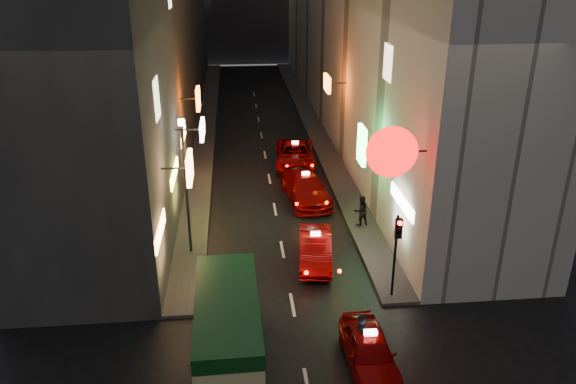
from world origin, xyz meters
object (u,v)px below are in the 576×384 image
object	(u,v)px
pedestrian_crossing	(362,334)
traffic_light	(397,240)
taxi_near	(369,349)
minibus	(228,322)
lamp_post	(186,179)

from	to	relation	value
pedestrian_crossing	traffic_light	bearing A→B (deg)	-41.25
taxi_near	traffic_light	world-z (taller)	traffic_light
minibus	taxi_near	bearing A→B (deg)	-9.11
lamp_post	minibus	bearing A→B (deg)	-77.14
minibus	lamp_post	world-z (taller)	lamp_post
taxi_near	pedestrian_crossing	xyz separation A→B (m)	(-0.17, 0.39, 0.28)
minibus	taxi_near	distance (m)	4.74
traffic_light	lamp_post	world-z (taller)	lamp_post
pedestrian_crossing	traffic_light	world-z (taller)	traffic_light
lamp_post	pedestrian_crossing	bearing A→B (deg)	-52.19
minibus	lamp_post	xyz separation A→B (m)	(-1.74, 7.60, 2.14)
traffic_light	pedestrian_crossing	bearing A→B (deg)	-120.72
pedestrian_crossing	taxi_near	bearing A→B (deg)	-166.71
minibus	taxi_near	xyz separation A→B (m)	(4.60, -0.74, -0.83)
taxi_near	traffic_light	size ratio (longest dim) A/B	1.38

